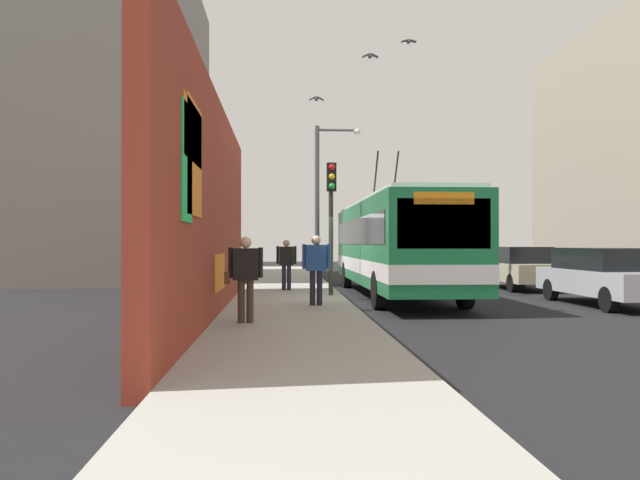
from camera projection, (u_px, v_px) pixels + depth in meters
ground_plane at (345, 303)px, 17.55m from camera, size 80.00×80.00×0.00m
sidewalk_slab at (290, 300)px, 17.45m from camera, size 48.00×3.20×0.15m
graffiti_wall at (213, 210)px, 13.54m from camera, size 14.41×0.32×4.89m
building_far_left at (128, 126)px, 29.29m from camera, size 12.72×6.30×14.65m
city_bus at (394, 243)px, 19.65m from camera, size 12.06×2.54×4.87m
parked_car_silver at (604, 275)px, 16.75m from camera, size 4.91×1.78×1.58m
parked_car_champagne at (517, 267)px, 22.90m from camera, size 4.76×1.83×1.58m
pedestrian_midblock at (286, 260)px, 20.36m from camera, size 0.22×0.67×1.67m
pedestrian_near_wall at (245, 272)px, 11.95m from camera, size 0.23×0.75×1.68m
pedestrian_at_curb at (316, 264)px, 15.33m from camera, size 0.23×0.70×1.75m
traffic_light at (331, 206)px, 18.22m from camera, size 0.49×0.28×3.97m
street_lamp at (323, 192)px, 23.70m from camera, size 0.44×1.80×6.11m
flying_pigeons at (342, 24)px, 19.66m from camera, size 8.34×5.09×3.06m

